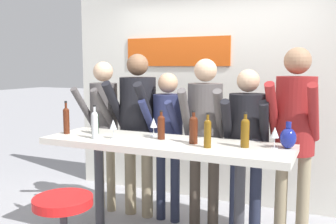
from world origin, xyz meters
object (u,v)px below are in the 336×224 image
wine_bottle_5 (245,131)px  person_center (205,125)px  decorative_vase (288,138)px  tasting_table (163,157)px  wine_glass_1 (154,123)px  person_center_left (168,130)px  wine_bottle_1 (161,126)px  wine_glass_0 (275,133)px  person_left (138,117)px  wine_bottle_0 (193,128)px  wine_bottle_6 (95,124)px  person_center_right (247,135)px  person_far_left (103,118)px  wine_bottle_3 (66,119)px  person_right (295,125)px  wine_glass_2 (113,125)px  wine_bottle_2 (95,121)px  wine_bottle_4 (208,132)px

wine_bottle_5 → person_center: bearing=134.8°
person_center → decorative_vase: size_ratio=7.98×
tasting_table → wine_glass_1: bearing=137.5°
person_center_left → wine_bottle_1: (0.18, -0.53, 0.13)m
wine_bottle_5 → wine_glass_0: 0.24m
person_left → wine_bottle_0: (0.87, -0.59, 0.03)m
wine_glass_0 → wine_bottle_6: bearing=-170.4°
wine_bottle_1 → wine_bottle_6: bearing=-158.6°
person_center_right → wine_bottle_5: bearing=-85.6°
person_center → wine_bottle_6: (-0.82, -0.73, 0.06)m
person_far_left → wine_bottle_3: 0.66m
person_right → wine_bottle_3: size_ratio=5.68×
tasting_table → wine_glass_2: size_ratio=12.76×
person_right → wine_bottle_2: person_right is taller
wine_bottle_2 → wine_bottle_4: size_ratio=0.88×
person_far_left → wine_bottle_2: (0.25, -0.53, 0.05)m
wine_bottle_4 → decorative_vase: wine_bottle_4 is taller
person_center_right → wine_bottle_2: person_center_right is taller
wine_bottle_5 → wine_bottle_2: bearing=179.1°
person_center_left → person_far_left: bearing=-177.3°
person_center_right → wine_glass_1: bearing=-161.1°
person_right → wine_bottle_0: person_right is taller
wine_glass_1 → decorative_vase: (1.23, -0.02, -0.04)m
person_center_right → wine_glass_1: (-0.81, -0.38, 0.12)m
wine_bottle_4 → wine_bottle_1: bearing=161.7°
wine_glass_1 → wine_bottle_6: bearing=-144.0°
wine_bottle_0 → wine_glass_0: bearing=8.4°
wine_bottle_2 → person_left: bearing=70.8°
tasting_table → decorative_vase: 1.09m
wine_bottle_0 → wine_bottle_2: (-1.06, 0.05, -0.01)m
person_center_right → decorative_vase: bearing=-49.5°
wine_bottle_5 → wine_glass_0: wine_bottle_5 is taller
person_left → person_center_left: (0.36, -0.00, -0.12)m
tasting_table → person_center: person_center is taller
person_center_left → wine_glass_1: 0.45m
tasting_table → wine_glass_0: size_ratio=12.76×
wine_bottle_4 → wine_glass_1: size_ratio=1.64×
tasting_table → person_center_right: person_center_right is taller
wine_bottle_5 → person_center_right: bearing=100.6°
wine_bottle_3 → wine_glass_1: bearing=15.0°
wine_glass_1 → person_center_left: bearing=96.4°
wine_bottle_2 → wine_glass_1: (0.60, 0.10, 0.00)m
wine_bottle_3 → wine_bottle_6: (0.41, -0.10, -0.00)m
person_far_left → wine_bottle_4: (1.48, -0.69, 0.06)m
person_left → wine_bottle_1: person_left is taller
person_far_left → person_center: bearing=7.3°
wine_bottle_3 → person_far_left: bearing=90.3°
wine_bottle_3 → decorative_vase: wine_bottle_3 is taller
person_far_left → person_left: 0.44m
person_center → wine_bottle_1: (-0.25, -0.51, 0.05)m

